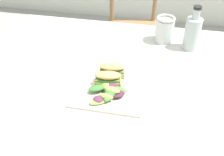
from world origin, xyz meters
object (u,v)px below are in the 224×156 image
Objects in this scene: dining_table at (116,99)px; sandwich_half_back at (112,70)px; plate_lunch at (110,88)px; fork_on_napkin at (45,82)px; mason_jar_iced_tea at (164,31)px; bottle_cold_brew at (192,35)px; sandwich_half_front at (108,78)px; chair_wooden_far at (133,28)px.

sandwich_half_back is (-0.02, -0.01, 0.16)m from dining_table.
plate_lunch is 0.25m from fork_on_napkin.
fork_on_napkin is 1.51× the size of mason_jar_iced_tea.
bottle_cold_brew is (0.29, 0.28, 0.19)m from dining_table.
sandwich_half_back is (-0.01, 0.07, 0.03)m from plate_lunch.
mason_jar_iced_tea is (0.19, 0.33, 0.02)m from sandwich_half_back.
dining_table is at bearing -136.01° from bottle_cold_brew.
plate_lunch is at bearing -51.69° from sandwich_half_front.
plate_lunch is (0.04, -1.07, 0.30)m from chair_wooden_far.
fork_on_napkin is 0.91× the size of bottle_cold_brew.
sandwich_half_back is at bearing -88.17° from chair_wooden_far.
sandwich_half_front is 0.57× the size of fork_on_napkin.
plate_lunch reaches higher than fork_on_napkin.
plate_lunch is 0.47m from bottle_cold_brew.
bottle_cold_brew reaches higher than mason_jar_iced_tea.
sandwich_half_back is at bearing 19.72° from fork_on_napkin.
fork_on_napkin is at bearing -175.33° from plate_lunch.
sandwich_half_back reaches higher than fork_on_napkin.
fork_on_napkin is at bearing -145.82° from bottle_cold_brew.
dining_table is 0.16m from sandwich_half_back.
chair_wooden_far is at bearing 91.49° from sandwich_half_front.
dining_table is 0.31m from fork_on_napkin.
dining_table is 0.15m from plate_lunch.
chair_wooden_far is at bearing 91.83° from sandwich_half_back.
sandwich_half_front is 1.00× the size of sandwich_half_back.
bottle_cold_brew is (0.31, 0.29, 0.03)m from sandwich_half_back.
mason_jar_iced_tea is (0.19, 0.39, 0.02)m from sandwich_half_front.
sandwich_half_front reaches higher than fork_on_napkin.
mason_jar_iced_tea is at bearing 62.64° from dining_table.
sandwich_half_back is 0.26m from fork_on_napkin.
sandwich_half_back is 0.38m from mason_jar_iced_tea.
sandwich_half_front reaches higher than plate_lunch.
chair_wooden_far is 7.05× the size of mason_jar_iced_tea.
mason_jar_iced_tea is (0.17, 0.33, 0.18)m from dining_table.
plate_lunch is at bearing -88.01° from chair_wooden_far.
sandwich_half_front is 0.43m from mason_jar_iced_tea.
sandwich_half_back is 0.51× the size of bottle_cold_brew.
chair_wooden_far reaches higher than sandwich_half_back.
chair_wooden_far is (-0.05, 0.99, -0.17)m from dining_table.
dining_table is 6.56× the size of fork_on_napkin.
chair_wooden_far is at bearing 92.84° from dining_table.
plate_lunch is 2.47× the size of sandwich_half_front.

